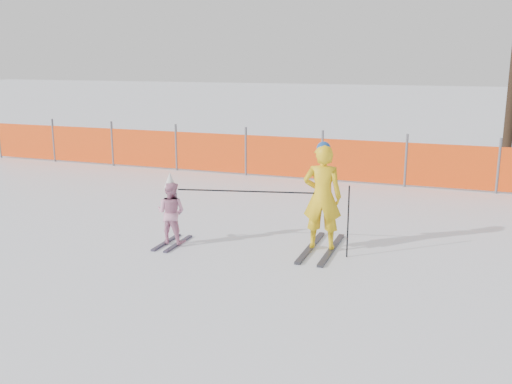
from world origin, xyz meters
TOP-DOWN VIEW (x-y plane):
  - ground at (0.00, 0.00)m, footprint 120.00×120.00m
  - adult at (0.88, 1.10)m, footprint 0.65×1.58m
  - child at (-1.48, 0.56)m, footprint 0.49×0.89m
  - ski_poles at (0.25, 0.85)m, footprint 2.70×0.50m
  - safety_fence at (-1.79, 6.22)m, footprint 17.23×0.06m

SIDE VIEW (x-z plane):
  - ground at x=0.00m, z-range 0.00..0.00m
  - child at x=-1.48m, z-range -0.05..1.14m
  - safety_fence at x=-1.79m, z-range -0.07..1.18m
  - ski_poles at x=0.25m, z-range 0.24..1.35m
  - adult at x=0.88m, z-range -0.01..1.72m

